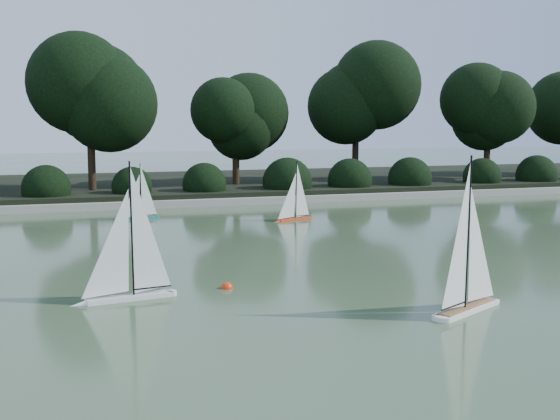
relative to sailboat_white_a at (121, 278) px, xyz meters
name	(u,v)px	position (x,y,z in m)	size (l,w,h in m)	color
ground	(373,286)	(3.15, -0.23, -0.27)	(80.00, 80.00, 0.00)	#2F4429
pond_coping	(220,202)	(3.15, 8.77, -0.18)	(40.00, 0.35, 0.18)	gray
far_bank	(191,185)	(3.15, 12.77, -0.12)	(40.00, 8.00, 0.30)	black
tree_line	(243,102)	(4.38, 11.21, 2.37)	(26.31, 3.93, 4.39)	black
shrub_hedge	(213,184)	(3.15, 9.67, 0.18)	(29.10, 1.10, 1.10)	black
sailboat_white_a	(121,278)	(0.00, 0.00, 0.00)	(1.28, 0.40, 1.75)	silver
sailboat_white_b	(473,285)	(3.73, -1.60, 0.01)	(1.27, 0.80, 1.85)	white
sailboat_orange	(292,211)	(4.02, 5.73, -0.06)	(0.97, 0.44, 1.34)	red
sailboat_teal	(137,210)	(0.89, 6.87, -0.07)	(0.94, 0.28, 1.28)	#0F7F77
race_buoy	(227,288)	(1.32, 0.22, -0.27)	(0.16, 0.16, 0.16)	red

